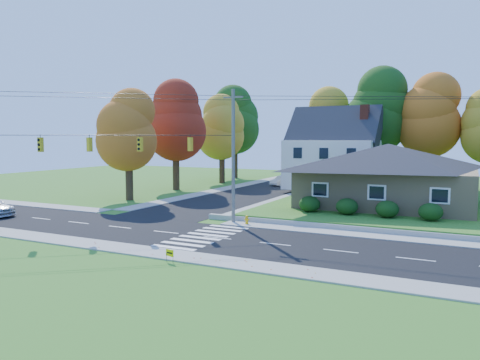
# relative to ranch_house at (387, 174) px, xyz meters

# --- Properties ---
(ground) EXTENTS (120.00, 120.00, 0.00)m
(ground) POSITION_rel_ranch_house_xyz_m (-8.00, -16.00, -3.27)
(ground) COLOR #3D7923
(road_main) EXTENTS (90.00, 8.00, 0.02)m
(road_main) POSITION_rel_ranch_house_xyz_m (-8.00, -16.00, -3.26)
(road_main) COLOR black
(road_main) RESTS_ON ground
(road_cross) EXTENTS (8.00, 44.00, 0.02)m
(road_cross) POSITION_rel_ranch_house_xyz_m (-16.00, 10.00, -3.25)
(road_cross) COLOR black
(road_cross) RESTS_ON ground
(sidewalk_north) EXTENTS (90.00, 2.00, 0.08)m
(sidewalk_north) POSITION_rel_ranch_house_xyz_m (-8.00, -11.00, -3.23)
(sidewalk_north) COLOR #9C9A90
(sidewalk_north) RESTS_ON ground
(sidewalk_south) EXTENTS (90.00, 2.00, 0.08)m
(sidewalk_south) POSITION_rel_ranch_house_xyz_m (-8.00, -21.00, -3.23)
(sidewalk_south) COLOR #9C9A90
(sidewalk_south) RESTS_ON ground
(lawn) EXTENTS (30.00, 30.00, 0.50)m
(lawn) POSITION_rel_ranch_house_xyz_m (5.00, 5.00, -3.02)
(lawn) COLOR #3D7923
(lawn) RESTS_ON ground
(ranch_house) EXTENTS (14.60, 10.60, 5.40)m
(ranch_house) POSITION_rel_ranch_house_xyz_m (0.00, 0.00, 0.00)
(ranch_house) COLOR tan
(ranch_house) RESTS_ON lawn
(colonial_house) EXTENTS (10.40, 8.40, 9.60)m
(colonial_house) POSITION_rel_ranch_house_xyz_m (-7.96, 12.00, 1.32)
(colonial_house) COLOR silver
(colonial_house) RESTS_ON lawn
(hedge_row) EXTENTS (10.70, 1.70, 1.27)m
(hedge_row) POSITION_rel_ranch_house_xyz_m (-0.50, -6.20, -2.13)
(hedge_row) COLOR #163A10
(hedge_row) RESTS_ON lawn
(traffic_infrastructure) EXTENTS (38.10, 10.66, 10.00)m
(traffic_infrastructure) POSITION_rel_ranch_house_xyz_m (-8.15, -14.65, 1.88)
(traffic_infrastructure) COLOR #666059
(traffic_infrastructure) RESTS_ON ground
(tree_lot_0) EXTENTS (6.72, 6.72, 12.51)m
(tree_lot_0) POSITION_rel_ranch_house_xyz_m (-10.00, 18.00, 5.04)
(tree_lot_0) COLOR #3F2A19
(tree_lot_0) RESTS_ON lawn
(tree_lot_1) EXTENTS (7.84, 7.84, 14.60)m
(tree_lot_1) POSITION_rel_ranch_house_xyz_m (-4.00, 17.00, 6.35)
(tree_lot_1) COLOR #3F2A19
(tree_lot_1) RESTS_ON lawn
(tree_lot_2) EXTENTS (7.28, 7.28, 13.56)m
(tree_lot_2) POSITION_rel_ranch_house_xyz_m (2.00, 18.00, 5.70)
(tree_lot_2) COLOR #3F2A19
(tree_lot_2) RESTS_ON lawn
(tree_west_0) EXTENTS (6.16, 6.16, 11.47)m
(tree_west_0) POSITION_rel_ranch_house_xyz_m (-25.00, -4.00, 3.89)
(tree_west_0) COLOR #3F2A19
(tree_west_0) RESTS_ON ground
(tree_west_1) EXTENTS (7.28, 7.28, 13.56)m
(tree_west_1) POSITION_rel_ranch_house_xyz_m (-26.00, 6.00, 5.20)
(tree_west_1) COLOR #3F2A19
(tree_west_1) RESTS_ON ground
(tree_west_2) EXTENTS (6.72, 6.72, 12.51)m
(tree_west_2) POSITION_rel_ranch_house_xyz_m (-25.00, 16.00, 4.54)
(tree_west_2) COLOR #3F2A19
(tree_west_2) RESTS_ON ground
(tree_west_3) EXTENTS (7.84, 7.84, 14.60)m
(tree_west_3) POSITION_rel_ranch_house_xyz_m (-27.00, 24.00, 5.85)
(tree_west_3) COLOR #3F2A19
(tree_west_3) RESTS_ON ground
(white_car) EXTENTS (2.49, 4.13, 1.29)m
(white_car) POSITION_rel_ranch_house_xyz_m (-16.07, 16.48, -2.60)
(white_car) COLOR silver
(white_car) RESTS_ON road_cross
(fire_hydrant) EXTENTS (0.41, 0.32, 0.72)m
(fire_hydrant) POSITION_rel_ranch_house_xyz_m (-8.24, -11.09, -2.92)
(fire_hydrant) COLOR #ECAA0B
(fire_hydrant) RESTS_ON ground
(yard_sign) EXTENTS (0.53, 0.14, 0.67)m
(yard_sign) POSITION_rel_ranch_house_xyz_m (-7.38, -22.18, -2.79)
(yard_sign) COLOR black
(yard_sign) RESTS_ON ground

